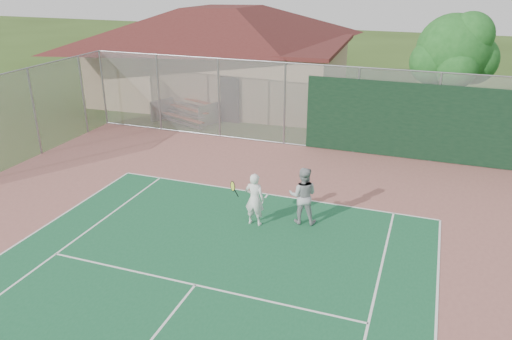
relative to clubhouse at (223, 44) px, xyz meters
The scene contains 7 objects.
back_fence 10.96m from the clubhouse, 37.04° to the right, with size 20.08×0.11×3.53m.
side_fence_left 11.62m from the clubhouse, 107.31° to the right, with size 0.08×9.00×3.50m.
clubhouse is the anchor object (origin of this frame).
bleachers 5.51m from the clubhouse, 88.84° to the right, with size 3.27×2.51×1.02m.
tree 12.19m from the clubhouse, ahead, with size 3.84×3.64×5.36m.
player_white_front 15.53m from the clubhouse, 63.55° to the right, with size 1.00×0.64×1.62m.
player_grey_back 15.63m from the clubhouse, 58.22° to the right, with size 0.94×0.79×1.74m.
Camera 1 is at (4.78, -2.54, 7.11)m, focal length 35.00 mm.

